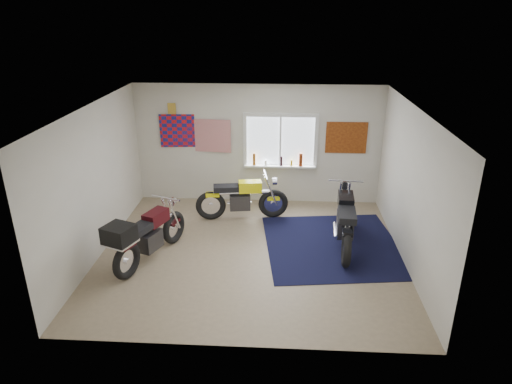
# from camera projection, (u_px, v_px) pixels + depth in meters

# --- Properties ---
(ground) EXTENTS (5.50, 5.50, 0.00)m
(ground) POSITION_uv_depth(u_px,v_px,m) (251.00, 253.00, 8.44)
(ground) COLOR #9E896B
(ground) RESTS_ON ground
(room_shell) EXTENTS (5.50, 5.50, 5.50)m
(room_shell) POSITION_uv_depth(u_px,v_px,m) (250.00, 170.00, 7.81)
(room_shell) COLOR white
(room_shell) RESTS_ON ground
(navy_rug) EXTENTS (2.79, 2.88, 0.01)m
(navy_rug) POSITION_uv_depth(u_px,v_px,m) (332.00, 245.00, 8.70)
(navy_rug) COLOR black
(navy_rug) RESTS_ON ground
(window_assembly) EXTENTS (1.66, 0.17, 1.26)m
(window_assembly) POSITION_uv_depth(u_px,v_px,m) (280.00, 145.00, 10.17)
(window_assembly) COLOR white
(window_assembly) RESTS_ON room_shell
(oil_bottles) EXTENTS (1.13, 0.09, 0.30)m
(oil_bottles) POSITION_uv_depth(u_px,v_px,m) (282.00, 160.00, 10.23)
(oil_bottles) COLOR brown
(oil_bottles) RESTS_ON window_assembly
(flag_display) EXTENTS (1.60, 0.10, 1.17)m
(flag_display) POSITION_uv_depth(u_px,v_px,m) (172.00, 109.00, 10.01)
(flag_display) COLOR red
(flag_display) RESTS_ON room_shell
(triumph_poster) EXTENTS (0.90, 0.03, 0.70)m
(triumph_poster) POSITION_uv_depth(u_px,v_px,m) (346.00, 138.00, 10.03)
(triumph_poster) COLOR #A54C14
(triumph_poster) RESTS_ON room_shell
(yellow_triumph) EXTENTS (1.97, 0.59, 1.00)m
(yellow_triumph) POSITION_uv_depth(u_px,v_px,m) (242.00, 199.00, 9.67)
(yellow_triumph) COLOR black
(yellow_triumph) RESTS_ON ground
(black_chrome_bike) EXTENTS (0.67, 2.19, 1.12)m
(black_chrome_bike) POSITION_uv_depth(u_px,v_px,m) (345.00, 222.00, 8.55)
(black_chrome_bike) COLOR black
(black_chrome_bike) RESTS_ON navy_rug
(maroon_tourer) EXTENTS (1.04, 1.96, 1.02)m
(maroon_tourer) POSITION_uv_depth(u_px,v_px,m) (145.00, 236.00, 7.93)
(maroon_tourer) COLOR black
(maroon_tourer) RESTS_ON ground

